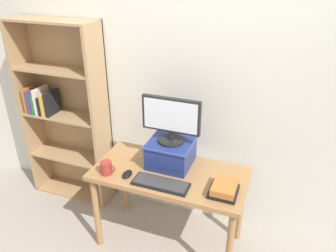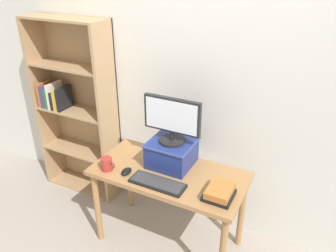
{
  "view_description": "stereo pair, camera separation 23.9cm",
  "coord_description": "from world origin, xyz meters",
  "px_view_note": "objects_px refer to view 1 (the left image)",
  "views": [
    {
      "loc": [
        0.73,
        -1.95,
        2.15
      ],
      "look_at": [
        -0.03,
        0.04,
        1.08
      ],
      "focal_mm": 35.0,
      "sensor_mm": 36.0,
      "label": 1
    },
    {
      "loc": [
        0.94,
        -1.86,
        2.15
      ],
      "look_at": [
        -0.03,
        0.04,
        1.08
      ],
      "focal_mm": 35.0,
      "sensor_mm": 36.0,
      "label": 2
    }
  ],
  "objects_px": {
    "computer_monitor": "(171,119)",
    "keyboard": "(160,184)",
    "coffee_mug": "(106,168)",
    "computer_mouse": "(127,174)",
    "bookshelf_unit": "(64,113)",
    "riser_box": "(171,152)",
    "desk": "(170,182)",
    "book_stack": "(224,189)"
  },
  "relations": [
    {
      "from": "computer_monitor",
      "to": "keyboard",
      "type": "height_order",
      "value": "computer_monitor"
    },
    {
      "from": "keyboard",
      "to": "coffee_mug",
      "type": "height_order",
      "value": "coffee_mug"
    },
    {
      "from": "computer_mouse",
      "to": "coffee_mug",
      "type": "bearing_deg",
      "value": -171.13
    },
    {
      "from": "bookshelf_unit",
      "to": "keyboard",
      "type": "height_order",
      "value": "bookshelf_unit"
    },
    {
      "from": "coffee_mug",
      "to": "riser_box",
      "type": "bearing_deg",
      "value": 36.27
    },
    {
      "from": "computer_monitor",
      "to": "keyboard",
      "type": "bearing_deg",
      "value": -84.85
    },
    {
      "from": "riser_box",
      "to": "keyboard",
      "type": "xyz_separation_m",
      "value": [
        0.03,
        -0.29,
        -0.09
      ]
    },
    {
      "from": "bookshelf_unit",
      "to": "coffee_mug",
      "type": "xyz_separation_m",
      "value": [
        0.74,
        -0.51,
        -0.12
      ]
    },
    {
      "from": "riser_box",
      "to": "keyboard",
      "type": "distance_m",
      "value": 0.31
    },
    {
      "from": "desk",
      "to": "computer_monitor",
      "type": "height_order",
      "value": "computer_monitor"
    },
    {
      "from": "coffee_mug",
      "to": "computer_monitor",
      "type": "bearing_deg",
      "value": 36.14
    },
    {
      "from": "keyboard",
      "to": "book_stack",
      "type": "relative_size",
      "value": 1.89
    },
    {
      "from": "computer_mouse",
      "to": "coffee_mug",
      "type": "distance_m",
      "value": 0.17
    },
    {
      "from": "bookshelf_unit",
      "to": "keyboard",
      "type": "bearing_deg",
      "value": -22.98
    },
    {
      "from": "riser_box",
      "to": "book_stack",
      "type": "relative_size",
      "value": 1.58
    },
    {
      "from": "book_stack",
      "to": "coffee_mug",
      "type": "height_order",
      "value": "coffee_mug"
    },
    {
      "from": "computer_monitor",
      "to": "computer_mouse",
      "type": "relative_size",
      "value": 4.34
    },
    {
      "from": "desk",
      "to": "keyboard",
      "type": "height_order",
      "value": "keyboard"
    },
    {
      "from": "computer_monitor",
      "to": "computer_mouse",
      "type": "bearing_deg",
      "value": -132.19
    },
    {
      "from": "riser_box",
      "to": "book_stack",
      "type": "xyz_separation_m",
      "value": [
        0.47,
        -0.22,
        -0.07
      ]
    },
    {
      "from": "desk",
      "to": "coffee_mug",
      "type": "bearing_deg",
      "value": -156.49
    },
    {
      "from": "desk",
      "to": "computer_mouse",
      "type": "xyz_separation_m",
      "value": [
        -0.28,
        -0.17,
        0.11
      ]
    },
    {
      "from": "riser_box",
      "to": "book_stack",
      "type": "height_order",
      "value": "riser_box"
    },
    {
      "from": "book_stack",
      "to": "coffee_mug",
      "type": "bearing_deg",
      "value": -174.86
    },
    {
      "from": "computer_mouse",
      "to": "book_stack",
      "type": "height_order",
      "value": "book_stack"
    },
    {
      "from": "coffee_mug",
      "to": "bookshelf_unit",
      "type": "bearing_deg",
      "value": 145.59
    },
    {
      "from": "computer_monitor",
      "to": "desk",
      "type": "bearing_deg",
      "value": -74.68
    },
    {
      "from": "desk",
      "to": "book_stack",
      "type": "relative_size",
      "value": 5.42
    },
    {
      "from": "computer_mouse",
      "to": "book_stack",
      "type": "xyz_separation_m",
      "value": [
        0.72,
        0.05,
        0.02
      ]
    },
    {
      "from": "keyboard",
      "to": "book_stack",
      "type": "bearing_deg",
      "value": 8.87
    },
    {
      "from": "book_stack",
      "to": "keyboard",
      "type": "bearing_deg",
      "value": -171.13
    },
    {
      "from": "bookshelf_unit",
      "to": "riser_box",
      "type": "distance_m",
      "value": 1.17
    },
    {
      "from": "bookshelf_unit",
      "to": "book_stack",
      "type": "xyz_separation_m",
      "value": [
        1.62,
        -0.43,
        -0.13
      ]
    },
    {
      "from": "riser_box",
      "to": "computer_monitor",
      "type": "height_order",
      "value": "computer_monitor"
    },
    {
      "from": "coffee_mug",
      "to": "book_stack",
      "type": "bearing_deg",
      "value": 5.14
    },
    {
      "from": "riser_box",
      "to": "computer_mouse",
      "type": "xyz_separation_m",
      "value": [
        -0.25,
        -0.27,
        -0.09
      ]
    },
    {
      "from": "computer_monitor",
      "to": "coffee_mug",
      "type": "height_order",
      "value": "computer_monitor"
    },
    {
      "from": "bookshelf_unit",
      "to": "riser_box",
      "type": "height_order",
      "value": "bookshelf_unit"
    },
    {
      "from": "keyboard",
      "to": "book_stack",
      "type": "xyz_separation_m",
      "value": [
        0.45,
        0.07,
        0.03
      ]
    },
    {
      "from": "desk",
      "to": "book_stack",
      "type": "bearing_deg",
      "value": -14.05
    },
    {
      "from": "bookshelf_unit",
      "to": "computer_monitor",
      "type": "bearing_deg",
      "value": -10.35
    },
    {
      "from": "desk",
      "to": "coffee_mug",
      "type": "distance_m",
      "value": 0.5
    }
  ]
}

